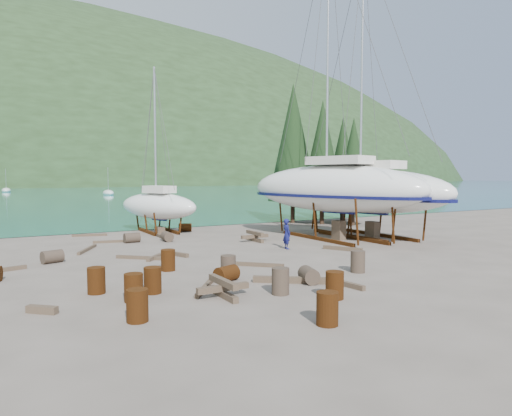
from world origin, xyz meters
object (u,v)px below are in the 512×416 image
large_sailboat_near (333,188)px  large_sailboat_far (367,190)px  small_sailboat_shore (158,205)px  worker (287,234)px

large_sailboat_near → large_sailboat_far: 2.22m
large_sailboat_near → small_sailboat_shore: bearing=118.9°
small_sailboat_shore → worker: bearing=-94.1°
large_sailboat_near → small_sailboat_shore: size_ratio=1.74×
small_sailboat_shore → large_sailboat_near: bearing=-68.4°
small_sailboat_shore → worker: (3.70, -10.48, -1.06)m
large_sailboat_near → large_sailboat_far: (2.07, -0.79, -0.18)m
large_sailboat_far → small_sailboat_shore: large_sailboat_far is taller
large_sailboat_far → small_sailboat_shore: (-10.55, 9.24, -1.12)m
large_sailboat_far → large_sailboat_near: bearing=147.0°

